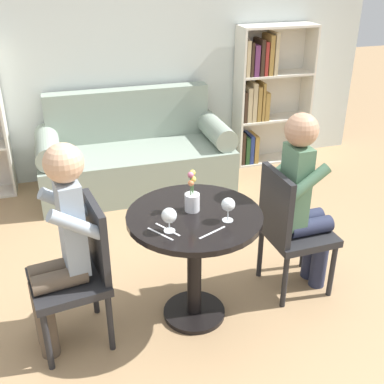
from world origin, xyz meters
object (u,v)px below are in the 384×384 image
(chair_right, at_px, (290,227))
(person_left, at_px, (61,246))
(wine_glass_left, at_px, (169,216))
(bookshelf_right, at_px, (263,95))
(chair_left, at_px, (80,269))
(couch, at_px, (135,157))
(flower_vase, at_px, (192,197))
(person_right, at_px, (304,200))
(wine_glass_right, at_px, (228,205))

(chair_right, xyz_separation_m, person_left, (-1.45, -0.10, 0.19))
(wine_glass_left, bearing_deg, bookshelf_right, 55.63)
(chair_left, distance_m, chair_right, 1.37)
(bookshelf_right, height_order, person_left, bookshelf_right)
(couch, distance_m, chair_left, 2.10)
(couch, relative_size, wine_glass_left, 12.96)
(couch, bearing_deg, chair_left, -109.14)
(chair_right, relative_size, wine_glass_left, 6.39)
(flower_vase, bearing_deg, wine_glass_left, -134.21)
(chair_right, bearing_deg, chair_left, 90.98)
(person_right, relative_size, wine_glass_left, 9.00)
(couch, distance_m, wine_glass_right, 2.18)
(person_right, bearing_deg, person_left, 91.61)
(couch, relative_size, person_right, 1.44)
(bookshelf_right, xyz_separation_m, person_left, (-2.22, -2.26, -0.07))
(chair_left, bearing_deg, person_right, 85.09)
(bookshelf_right, xyz_separation_m, wine_glass_left, (-1.63, -2.39, 0.10))
(bookshelf_right, bearing_deg, wine_glass_left, -124.37)
(person_left, bearing_deg, person_right, 85.68)
(chair_left, height_order, person_left, person_left)
(person_right, bearing_deg, chair_right, 91.59)
(chair_right, bearing_deg, person_right, -88.41)
(couch, bearing_deg, wine_glass_right, -85.68)
(couch, height_order, flower_vase, flower_vase)
(couch, relative_size, flower_vase, 7.25)
(person_left, distance_m, person_right, 1.54)
(person_right, height_order, wine_glass_right, person_right)
(person_left, bearing_deg, wine_glass_right, 74.76)
(chair_right, bearing_deg, bookshelf_right, -21.76)
(couch, xyz_separation_m, chair_left, (-0.69, -1.97, 0.18))
(wine_glass_left, xyz_separation_m, flower_vase, (0.19, 0.19, -0.01))
(wine_glass_right, distance_m, flower_vase, 0.24)
(chair_right, distance_m, person_left, 1.47)
(chair_right, bearing_deg, couch, 17.56)
(bookshelf_right, bearing_deg, chair_right, -109.46)
(couch, bearing_deg, flower_vase, -90.03)
(wine_glass_left, relative_size, flower_vase, 0.56)
(bookshelf_right, relative_size, person_left, 1.15)
(person_left, bearing_deg, wine_glass_left, 69.18)
(wine_glass_right, bearing_deg, chair_left, 170.89)
(person_left, xyz_separation_m, person_right, (1.54, 0.11, -0.00))
(couch, distance_m, bookshelf_right, 1.54)
(person_left, xyz_separation_m, wine_glass_right, (0.93, -0.11, 0.17))
(chair_left, distance_m, person_left, 0.21)
(chair_right, xyz_separation_m, wine_glass_left, (-0.87, -0.23, 0.35))
(chair_right, relative_size, person_left, 0.71)
(person_left, height_order, wine_glass_left, person_left)
(wine_glass_left, bearing_deg, wine_glass_right, 2.65)
(couch, relative_size, bookshelf_right, 1.25)
(couch, xyz_separation_m, person_left, (-0.77, -1.99, 0.37))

